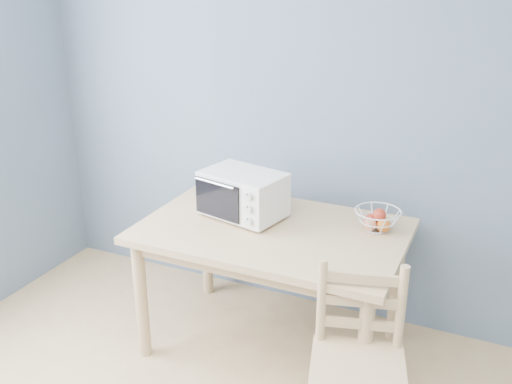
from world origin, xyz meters
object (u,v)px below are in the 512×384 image
at_px(dining_table, 272,245).
at_px(toaster_oven, 240,193).
at_px(fruit_basket, 377,220).
at_px(dining_chair, 357,367).

distance_m(dining_table, toaster_oven, 0.34).
distance_m(fruit_basket, dining_chair, 0.83).
height_order(fruit_basket, dining_chair, fruit_basket).
relative_size(dining_table, toaster_oven, 2.82).
relative_size(toaster_oven, dining_chair, 0.57).
height_order(dining_table, dining_chair, dining_chair).
bearing_deg(toaster_oven, dining_chair, -22.42).
xyz_separation_m(toaster_oven, dining_chair, (0.85, -0.60, -0.46)).
bearing_deg(dining_chair, toaster_oven, 129.81).
distance_m(toaster_oven, dining_chair, 1.14).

